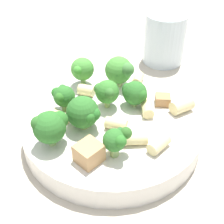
{
  "coord_description": "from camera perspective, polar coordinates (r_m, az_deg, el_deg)",
  "views": [
    {
      "loc": [
        -0.07,
        -0.3,
        0.29
      ],
      "look_at": [
        0.0,
        0.0,
        0.04
      ],
      "focal_mm": 50.0,
      "sensor_mm": 36.0,
      "label": 1
    }
  ],
  "objects": [
    {
      "name": "rigatoni_4",
      "position": [
        0.36,
        4.2,
        -4.93
      ],
      "size": [
        0.03,
        0.02,
        0.01
      ],
      "primitive_type": "cylinder",
      "rotation": [
        1.57,
        0.0,
        1.39
      ],
      "color": "beige",
      "rests_on": "pasta_bowl"
    },
    {
      "name": "rigatoni_5",
      "position": [
        0.46,
        4.76,
        6.01
      ],
      "size": [
        0.02,
        0.03,
        0.01
      ],
      "primitive_type": "cylinder",
      "rotation": [
        1.57,
        0.0,
        2.6
      ],
      "color": "beige",
      "rests_on": "pasta_bowl"
    },
    {
      "name": "broccoli_floret_0",
      "position": [
        0.4,
        -0.7,
        3.76
      ],
      "size": [
        0.03,
        0.03,
        0.04
      ],
      "color": "#93B766",
      "rests_on": "pasta_bowl"
    },
    {
      "name": "broccoli_floret_3",
      "position": [
        0.41,
        4.11,
        3.5
      ],
      "size": [
        0.03,
        0.03,
        0.04
      ],
      "color": "#9EC175",
      "rests_on": "pasta_bowl"
    },
    {
      "name": "broccoli_floret_1",
      "position": [
        0.33,
        0.73,
        -5.12
      ],
      "size": [
        0.03,
        0.03,
        0.04
      ],
      "color": "#93B766",
      "rests_on": "pasta_bowl"
    },
    {
      "name": "rigatoni_2",
      "position": [
        0.41,
        12.65,
        1.12
      ],
      "size": [
        0.03,
        0.02,
        0.02
      ],
      "primitive_type": "cylinder",
      "rotation": [
        1.57,
        0.0,
        1.84
      ],
      "color": "beige",
      "rests_on": "pasta_bowl"
    },
    {
      "name": "rigatoni_3",
      "position": [
        0.36,
        8.58,
        -5.84
      ],
      "size": [
        0.03,
        0.03,
        0.01
      ],
      "primitive_type": "cylinder",
      "rotation": [
        1.57,
        0.0,
        2.13
      ],
      "color": "beige",
      "rests_on": "pasta_bowl"
    },
    {
      "name": "broccoli_floret_2",
      "position": [
        0.4,
        -8.92,
        2.88
      ],
      "size": [
        0.03,
        0.03,
        0.04
      ],
      "color": "#93B766",
      "rests_on": "pasta_bowl"
    },
    {
      "name": "drinking_glass",
      "position": [
        0.57,
        9.52,
        12.68
      ],
      "size": [
        0.07,
        0.07,
        0.09
      ],
      "color": "silver",
      "rests_on": "ground_plane"
    },
    {
      "name": "broccoli_floret_4",
      "position": [
        0.37,
        -5.21,
        -0.11
      ],
      "size": [
        0.04,
        0.04,
        0.04
      ],
      "color": "#84AD60",
      "rests_on": "pasta_bowl"
    },
    {
      "name": "ground_plane",
      "position": [
        0.42,
        -0.0,
        -4.31
      ],
      "size": [
        2.0,
        2.0,
        0.0
      ],
      "primitive_type": "plane",
      "color": "#BCB29E"
    },
    {
      "name": "pasta_bowl",
      "position": [
        0.41,
        -0.0,
        -2.46
      ],
      "size": [
        0.23,
        0.23,
        0.03
      ],
      "color": "silver",
      "rests_on": "ground_plane"
    },
    {
      "name": "rigatoni_8",
      "position": [
        0.4,
        6.58,
        0.55
      ],
      "size": [
        0.02,
        0.03,
        0.01
      ],
      "primitive_type": "cylinder",
      "rotation": [
        1.57,
        0.0,
        2.92
      ],
      "color": "beige",
      "rests_on": "pasta_bowl"
    },
    {
      "name": "broccoli_floret_5",
      "position": [
        0.45,
        -5.48,
        7.84
      ],
      "size": [
        0.03,
        0.04,
        0.04
      ],
      "color": "#84AD60",
      "rests_on": "pasta_bowl"
    },
    {
      "name": "rigatoni_6",
      "position": [
        0.44,
        -4.7,
        4.0
      ],
      "size": [
        0.03,
        0.02,
        0.02
      ],
      "primitive_type": "cylinder",
      "rotation": [
        1.57,
        0.0,
        1.01
      ],
      "color": "beige",
      "rests_on": "pasta_bowl"
    },
    {
      "name": "rigatoni_1",
      "position": [
        0.38,
        0.1,
        -2.29
      ],
      "size": [
        0.03,
        0.03,
        0.01
      ],
      "primitive_type": "cylinder",
      "rotation": [
        1.57,
        0.0,
        1.04
      ],
      "color": "beige",
      "rests_on": "pasta_bowl"
    },
    {
      "name": "broccoli_floret_7",
      "position": [
        0.35,
        -11.26,
        -2.64
      ],
      "size": [
        0.04,
        0.04,
        0.04
      ],
      "color": "#9EC175",
      "rests_on": "pasta_bowl"
    },
    {
      "name": "rigatoni_7",
      "position": [
        0.39,
        -9.67,
        -0.76
      ],
      "size": [
        0.03,
        0.03,
        0.01
      ],
      "primitive_type": "cylinder",
      "rotation": [
        1.57,
        0.0,
        0.72
      ],
      "color": "beige",
      "rests_on": "pasta_bowl"
    },
    {
      "name": "chicken_chunk_0",
      "position": [
        0.42,
        9.25,
        2.22
      ],
      "size": [
        0.02,
        0.02,
        0.01
      ],
      "primitive_type": "cube",
      "rotation": [
        0.0,
        0.0,
        2.83
      ],
      "color": "#A87A4C",
      "rests_on": "pasta_bowl"
    },
    {
      "name": "chicken_chunk_1",
      "position": [
        0.34,
        -4.24,
        -7.51
      ],
      "size": [
        0.04,
        0.04,
        0.02
      ],
      "primitive_type": "cube",
      "rotation": [
        0.0,
        0.0,
        0.55
      ],
      "color": "tan",
      "rests_on": "pasta_bowl"
    },
    {
      "name": "rigatoni_0",
      "position": [
        0.4,
        -5.11,
        0.65
      ],
      "size": [
        0.02,
        0.02,
        0.01
      ],
      "primitive_type": "cylinder",
      "rotation": [
        1.57,
        0.0,
        3.0
      ],
      "color": "beige",
      "rests_on": "pasta_bowl"
    },
    {
      "name": "broccoli_floret_6",
      "position": [
        0.44,
        1.35,
        7.67
      ],
      "size": [
        0.04,
        0.04,
        0.04
      ],
      "color": "#9EC175",
      "rests_on": "pasta_bowl"
    }
  ]
}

